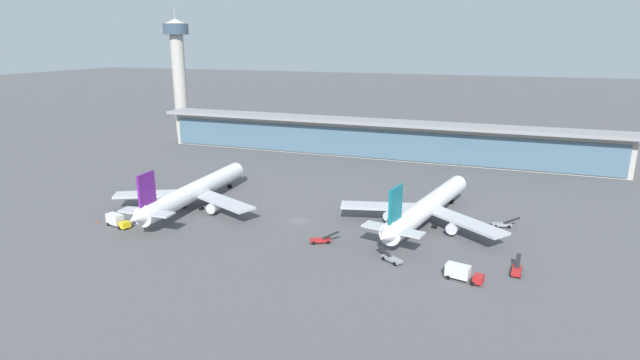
{
  "coord_description": "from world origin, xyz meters",
  "views": [
    {
      "loc": [
        47.59,
        -114.02,
        45.57
      ],
      "look_at": [
        0.0,
        15.91,
        6.94
      ],
      "focal_mm": 28.19,
      "sensor_mm": 36.0,
      "label": 1
    }
  ],
  "objects_px": {
    "service_truck_on_taxiway_red": "(517,270)",
    "service_truck_under_wing_grey": "(391,258)",
    "airliner_centre_stand": "(427,207)",
    "service_truck_near_nose_grey": "(502,224)",
    "service_truck_at_far_stand_red": "(462,273)",
    "service_truck_by_tail_red": "(321,240)",
    "service_truck_mid_apron_yellow": "(117,220)",
    "control_tower": "(178,66)",
    "safety_cone_bravo": "(147,223)",
    "safety_cone_alpha": "(97,221)",
    "airliner_left_stand": "(194,191)"
  },
  "relations": [
    {
      "from": "service_truck_under_wing_grey",
      "to": "service_truck_at_far_stand_red",
      "type": "relative_size",
      "value": 0.84
    },
    {
      "from": "control_tower",
      "to": "safety_cone_bravo",
      "type": "relative_size",
      "value": 86.52
    },
    {
      "from": "service_truck_mid_apron_yellow",
      "to": "service_truck_by_tail_red",
      "type": "distance_m",
      "value": 52.83
    },
    {
      "from": "airliner_left_stand",
      "to": "service_truck_under_wing_grey",
      "type": "height_order",
      "value": "airliner_left_stand"
    },
    {
      "from": "service_truck_by_tail_red",
      "to": "service_truck_mid_apron_yellow",
      "type": "bearing_deg",
      "value": -171.69
    },
    {
      "from": "service_truck_on_taxiway_red",
      "to": "safety_cone_alpha",
      "type": "bearing_deg",
      "value": -176.76
    },
    {
      "from": "airliner_left_stand",
      "to": "service_truck_at_far_stand_red",
      "type": "distance_m",
      "value": 77.37
    },
    {
      "from": "service_truck_near_nose_grey",
      "to": "control_tower",
      "type": "xyz_separation_m",
      "value": [
        -153.97,
        84.87,
        32.36
      ]
    },
    {
      "from": "airliner_left_stand",
      "to": "airliner_centre_stand",
      "type": "xyz_separation_m",
      "value": [
        63.36,
        8.7,
        0.0
      ]
    },
    {
      "from": "service_truck_mid_apron_yellow",
      "to": "safety_cone_bravo",
      "type": "xyz_separation_m",
      "value": [
        5.77,
        4.03,
        -1.37
      ]
    },
    {
      "from": "airliner_left_stand",
      "to": "service_truck_on_taxiway_red",
      "type": "relative_size",
      "value": 8.22
    },
    {
      "from": "control_tower",
      "to": "service_truck_near_nose_grey",
      "type": "bearing_deg",
      "value": -28.86
    },
    {
      "from": "service_truck_mid_apron_yellow",
      "to": "service_truck_by_tail_red",
      "type": "xyz_separation_m",
      "value": [
        52.27,
        7.63,
        -0.88
      ]
    },
    {
      "from": "service_truck_near_nose_grey",
      "to": "safety_cone_alpha",
      "type": "xyz_separation_m",
      "value": [
        -98.79,
        -32.43,
        -0.49
      ]
    },
    {
      "from": "service_truck_on_taxiway_red",
      "to": "service_truck_under_wing_grey",
      "type": "bearing_deg",
      "value": -172.65
    },
    {
      "from": "safety_cone_alpha",
      "to": "control_tower",
      "type": "bearing_deg",
      "value": 115.2
    },
    {
      "from": "safety_cone_alpha",
      "to": "safety_cone_bravo",
      "type": "distance_m",
      "value": 13.33
    },
    {
      "from": "service_truck_near_nose_grey",
      "to": "service_truck_at_far_stand_red",
      "type": "height_order",
      "value": "service_truck_at_far_stand_red"
    },
    {
      "from": "service_truck_mid_apron_yellow",
      "to": "safety_cone_bravo",
      "type": "relative_size",
      "value": 10.92
    },
    {
      "from": "service_truck_by_tail_red",
      "to": "safety_cone_alpha",
      "type": "distance_m",
      "value": 59.79
    },
    {
      "from": "control_tower",
      "to": "airliner_centre_stand",
      "type": "bearing_deg",
      "value": -33.42
    },
    {
      "from": "airliner_centre_stand",
      "to": "control_tower",
      "type": "bearing_deg",
      "value": 146.58
    },
    {
      "from": "airliner_left_stand",
      "to": "safety_cone_bravo",
      "type": "bearing_deg",
      "value": -105.07
    },
    {
      "from": "service_truck_mid_apron_yellow",
      "to": "safety_cone_bravo",
      "type": "distance_m",
      "value": 7.17
    },
    {
      "from": "airliner_left_stand",
      "to": "service_truck_by_tail_red",
      "type": "height_order",
      "value": "airliner_left_stand"
    },
    {
      "from": "service_truck_under_wing_grey",
      "to": "service_truck_mid_apron_yellow",
      "type": "bearing_deg",
      "value": -177.46
    },
    {
      "from": "service_truck_at_far_stand_red",
      "to": "airliner_centre_stand",
      "type": "bearing_deg",
      "value": 111.2
    },
    {
      "from": "service_truck_near_nose_grey",
      "to": "service_truck_on_taxiway_red",
      "type": "distance_m",
      "value": 26.84
    },
    {
      "from": "airliner_left_stand",
      "to": "service_truck_at_far_stand_red",
      "type": "relative_size",
      "value": 7.42
    },
    {
      "from": "airliner_left_stand",
      "to": "safety_cone_alpha",
      "type": "bearing_deg",
      "value": -131.81
    },
    {
      "from": "service_truck_on_taxiway_red",
      "to": "safety_cone_bravo",
      "type": "xyz_separation_m",
      "value": [
        -89.02,
        -2.3,
        -0.49
      ]
    },
    {
      "from": "service_truck_under_wing_grey",
      "to": "safety_cone_bravo",
      "type": "xyz_separation_m",
      "value": [
        -64.01,
        0.93,
        -0.49
      ]
    },
    {
      "from": "airliner_centre_stand",
      "to": "service_truck_by_tail_red",
      "type": "distance_m",
      "value": 29.81
    },
    {
      "from": "control_tower",
      "to": "service_truck_under_wing_grey",
      "type": "bearing_deg",
      "value": -40.99
    },
    {
      "from": "service_truck_under_wing_grey",
      "to": "control_tower",
      "type": "height_order",
      "value": "control_tower"
    },
    {
      "from": "service_truck_on_taxiway_red",
      "to": "service_truck_at_far_stand_red",
      "type": "height_order",
      "value": "service_truck_at_far_stand_red"
    },
    {
      "from": "service_truck_by_tail_red",
      "to": "service_truck_at_far_stand_red",
      "type": "relative_size",
      "value": 0.87
    },
    {
      "from": "airliner_left_stand",
      "to": "service_truck_at_far_stand_red",
      "type": "bearing_deg",
      "value": -15.2
    },
    {
      "from": "service_truck_by_tail_red",
      "to": "service_truck_at_far_stand_red",
      "type": "bearing_deg",
      "value": -14.33
    },
    {
      "from": "airliner_left_stand",
      "to": "service_truck_mid_apron_yellow",
      "type": "distance_m",
      "value": 22.25
    },
    {
      "from": "service_truck_at_far_stand_red",
      "to": "safety_cone_bravo",
      "type": "height_order",
      "value": "service_truck_at_far_stand_red"
    },
    {
      "from": "airliner_left_stand",
      "to": "safety_cone_bravo",
      "type": "relative_size",
      "value": 80.87
    },
    {
      "from": "service_truck_under_wing_grey",
      "to": "safety_cone_alpha",
      "type": "distance_m",
      "value": 76.93
    },
    {
      "from": "service_truck_mid_apron_yellow",
      "to": "control_tower",
      "type": "height_order",
      "value": "control_tower"
    },
    {
      "from": "airliner_left_stand",
      "to": "control_tower",
      "type": "relative_size",
      "value": 0.93
    },
    {
      "from": "service_truck_under_wing_grey",
      "to": "control_tower",
      "type": "distance_m",
      "value": 177.93
    },
    {
      "from": "control_tower",
      "to": "service_truck_by_tail_red",
      "type": "bearing_deg",
      "value": -43.89
    },
    {
      "from": "airliner_centre_stand",
      "to": "service_truck_under_wing_grey",
      "type": "bearing_deg",
      "value": -98.03
    },
    {
      "from": "airliner_centre_stand",
      "to": "service_truck_near_nose_grey",
      "type": "bearing_deg",
      "value": 14.19
    },
    {
      "from": "airliner_left_stand",
      "to": "safety_cone_bravo",
      "type": "distance_m",
      "value": 16.78
    }
  ]
}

